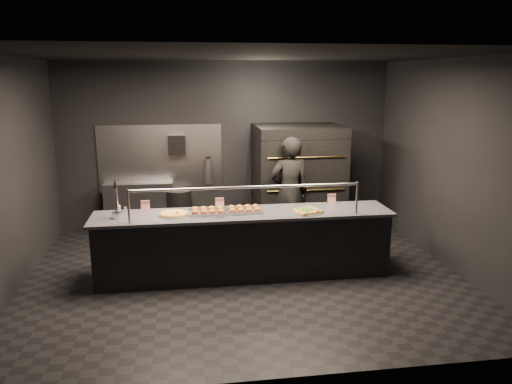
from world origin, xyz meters
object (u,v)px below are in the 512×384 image
at_px(round_pizza, 174,214).
at_px(beer_tap, 117,207).
at_px(square_pizza, 307,211).
at_px(trash_bin, 179,211).
at_px(slider_tray_b, 244,209).
at_px(worker, 289,192).
at_px(slider_tray_a, 208,211).
at_px(pizza_oven, 298,179).
at_px(fire_extinguisher, 208,171).
at_px(service_counter, 244,244).
at_px(prep_shelf, 140,207).
at_px(towel_dispenser, 177,145).

bearing_deg(round_pizza, beer_tap, -175.03).
height_order(round_pizza, square_pizza, square_pizza).
distance_m(round_pizza, trash_bin, 2.26).
distance_m(slider_tray_b, worker, 1.44).
bearing_deg(worker, slider_tray_a, 34.96).
height_order(beer_tap, round_pizza, beer_tap).
bearing_deg(pizza_oven, worker, -112.95).
height_order(beer_tap, square_pizza, beer_tap).
relative_size(round_pizza, worker, 0.24).
relative_size(fire_extinguisher, slider_tray_b, 0.96).
bearing_deg(trash_bin, service_counter, -67.94).
bearing_deg(service_counter, pizza_oven, 57.73).
bearing_deg(worker, service_counter, 48.05).
xyz_separation_m(prep_shelf, trash_bin, (0.70, -0.10, -0.07)).
xyz_separation_m(fire_extinguisher, slider_tray_a, (-0.14, -2.37, -0.11)).
bearing_deg(service_counter, beer_tap, -178.78).
xyz_separation_m(towel_dispenser, slider_tray_b, (0.91, -2.35, -0.60)).
xyz_separation_m(fire_extinguisher, worker, (1.24, -1.22, -0.16)).
height_order(pizza_oven, round_pizza, pizza_oven).
xyz_separation_m(pizza_oven, prep_shelf, (-2.80, 0.42, -0.52)).
height_order(pizza_oven, prep_shelf, pizza_oven).
relative_size(prep_shelf, slider_tray_a, 2.06).
height_order(slider_tray_b, square_pizza, slider_tray_b).
height_order(pizza_oven, worker, pizza_oven).
height_order(towel_dispenser, worker, worker).
height_order(towel_dispenser, beer_tap, towel_dispenser).
bearing_deg(slider_tray_b, towel_dispenser, 111.21).
bearing_deg(pizza_oven, slider_tray_a, -132.08).
bearing_deg(service_counter, trash_bin, 112.06).
distance_m(service_counter, prep_shelf, 2.82).
height_order(prep_shelf, slider_tray_b, slider_tray_b).
xyz_separation_m(towel_dispenser, trash_bin, (0.00, -0.17, -1.17)).
height_order(slider_tray_a, trash_bin, slider_tray_a).
bearing_deg(slider_tray_a, worker, 39.71).
bearing_deg(fire_extinguisher, pizza_oven, -17.89).
relative_size(towel_dispenser, slider_tray_a, 0.60).
distance_m(prep_shelf, round_pizza, 2.43).
distance_m(square_pizza, trash_bin, 2.99).
xyz_separation_m(beer_tap, trash_bin, (0.78, 2.26, -0.70)).
height_order(prep_shelf, round_pizza, round_pizza).
height_order(slider_tray_a, square_pizza, slider_tray_a).
xyz_separation_m(beer_tap, square_pizza, (2.54, -0.09, -0.14)).
bearing_deg(slider_tray_b, square_pizza, -11.00).
relative_size(service_counter, prep_shelf, 3.42).
bearing_deg(service_counter, slider_tray_b, 74.92).
relative_size(pizza_oven, slider_tray_a, 3.28).
distance_m(service_counter, round_pizza, 1.06).
distance_m(service_counter, worker, 1.54).
bearing_deg(pizza_oven, fire_extinguisher, 162.11).
bearing_deg(worker, pizza_oven, -117.69).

